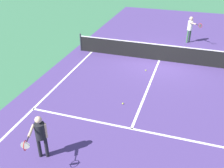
{
  "coord_description": "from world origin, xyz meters",
  "views": [
    {
      "loc": [
        1.64,
        -13.75,
        6.06
      ],
      "look_at": [
        -1.15,
        -5.15,
        1.0
      ],
      "focal_mm": 41.96,
      "sensor_mm": 36.0,
      "label": 1
    }
  ],
  "objects_px": {
    "player_near": "(40,133)",
    "tennis_ball_near_net": "(146,70)",
    "player_far": "(190,27)",
    "net": "(160,52)",
    "tennis_ball_mid_court": "(123,104)"
  },
  "relations": [
    {
      "from": "net",
      "to": "player_near",
      "type": "bearing_deg",
      "value": -104.92
    },
    {
      "from": "player_far",
      "to": "tennis_ball_near_net",
      "type": "relative_size",
      "value": 25.87
    },
    {
      "from": "player_near",
      "to": "tennis_ball_mid_court",
      "type": "distance_m",
      "value": 4.08
    },
    {
      "from": "net",
      "to": "tennis_ball_near_net",
      "type": "bearing_deg",
      "value": -106.17
    },
    {
      "from": "player_far",
      "to": "tennis_ball_mid_court",
      "type": "xyz_separation_m",
      "value": [
        -2.1,
        -8.46,
        -1.03
      ]
    },
    {
      "from": "player_far",
      "to": "tennis_ball_mid_court",
      "type": "relative_size",
      "value": 25.87
    },
    {
      "from": "player_near",
      "to": "player_far",
      "type": "distance_m",
      "value": 12.66
    },
    {
      "from": "net",
      "to": "tennis_ball_near_net",
      "type": "height_order",
      "value": "net"
    },
    {
      "from": "net",
      "to": "player_near",
      "type": "xyz_separation_m",
      "value": [
        -2.29,
        -8.61,
        0.45
      ]
    },
    {
      "from": "player_far",
      "to": "tennis_ball_near_net",
      "type": "height_order",
      "value": "player_far"
    },
    {
      "from": "player_far",
      "to": "tennis_ball_mid_court",
      "type": "bearing_deg",
      "value": -103.93
    },
    {
      "from": "net",
      "to": "player_near",
      "type": "relative_size",
      "value": 6.33
    },
    {
      "from": "tennis_ball_near_net",
      "to": "net",
      "type": "bearing_deg",
      "value": 73.83
    },
    {
      "from": "tennis_ball_mid_court",
      "to": "player_far",
      "type": "bearing_deg",
      "value": 76.07
    },
    {
      "from": "player_near",
      "to": "tennis_ball_near_net",
      "type": "distance_m",
      "value": 7.33
    }
  ]
}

